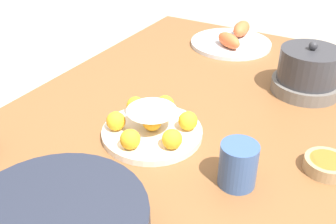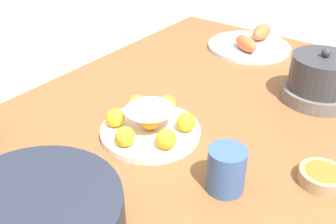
# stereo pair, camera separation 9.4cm
# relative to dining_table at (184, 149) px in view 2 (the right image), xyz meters

# --- Properties ---
(dining_table) EXTENTS (1.38, 0.88, 0.74)m
(dining_table) POSITION_rel_dining_table_xyz_m (0.00, 0.00, 0.00)
(dining_table) COLOR brown
(dining_table) RESTS_ON ground_plane
(cake_plate) EXTENTS (0.24, 0.24, 0.08)m
(cake_plate) POSITION_rel_dining_table_xyz_m (0.10, -0.03, 0.12)
(cake_plate) COLOR silver
(cake_plate) RESTS_ON dining_table
(serving_bowl) EXTENTS (0.30, 0.30, 0.09)m
(serving_bowl) POSITION_rel_dining_table_xyz_m (0.46, 0.02, 0.15)
(serving_bowl) COLOR #232838
(serving_bowl) RESTS_ON dining_table
(sauce_bowl) EXTENTS (0.09, 0.09, 0.03)m
(sauce_bowl) POSITION_rel_dining_table_xyz_m (0.03, 0.35, 0.11)
(sauce_bowl) COLOR tan
(sauce_bowl) RESTS_ON dining_table
(seafood_platter) EXTENTS (0.28, 0.28, 0.07)m
(seafood_platter) POSITION_rel_dining_table_xyz_m (-0.52, -0.07, 0.11)
(seafood_platter) COLOR silver
(seafood_platter) RESTS_ON dining_table
(cup_far) EXTENTS (0.07, 0.07, 0.09)m
(cup_far) POSITION_rel_dining_table_xyz_m (0.16, 0.21, 0.14)
(cup_far) COLOR #38568E
(cup_far) RESTS_ON dining_table
(warming_pot) EXTENTS (0.19, 0.19, 0.15)m
(warming_pot) POSITION_rel_dining_table_xyz_m (-0.29, 0.23, 0.16)
(warming_pot) COLOR #66605B
(warming_pot) RESTS_ON dining_table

